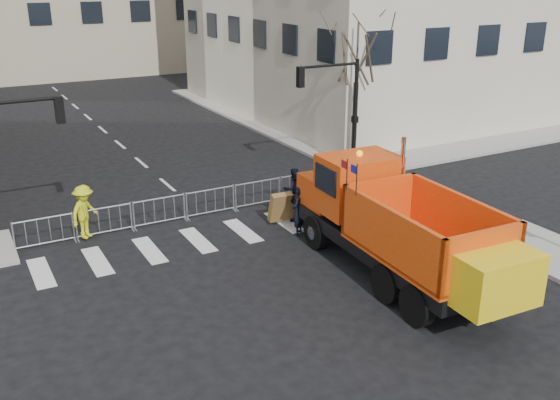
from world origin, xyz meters
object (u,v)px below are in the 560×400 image
cop_a (298,211)px  worker (85,212)px  newspaper_box (303,186)px  cop_b (293,189)px  cop_c (297,197)px  plow_truck (398,224)px

cop_a → worker: size_ratio=0.93×
cop_a → newspaper_box: size_ratio=1.66×
cop_b → newspaper_box: bearing=-136.7°
newspaper_box → cop_b: bearing=-151.7°
worker → cop_a: bearing=-62.6°
cop_c → newspaper_box: bearing=-165.6°
cop_b → worker: worker is taller
cop_c → newspaper_box: 2.21m
worker → cop_b: bearing=-44.3°
plow_truck → newspaper_box: size_ratio=9.76×
plow_truck → cop_c: 5.70m
cop_a → cop_c: size_ratio=0.92×
plow_truck → cop_a: size_ratio=5.87×
cop_b → newspaper_box: size_ratio=1.59×
cop_c → newspaper_box: cop_c is taller
cop_b → cop_c: bearing=73.4°
worker → newspaper_box: 8.90m
newspaper_box → cop_a: bearing=-132.4°
cop_a → newspaper_box: bearing=-165.1°
plow_truck → newspaper_box: plow_truck is taller
cop_a → cop_c: 1.31m
plow_truck → worker: plow_truck is taller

